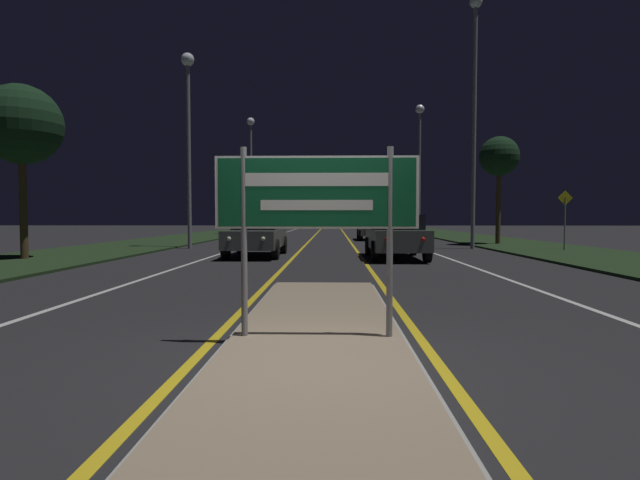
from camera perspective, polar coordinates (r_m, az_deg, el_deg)
The scene contains 21 objects.
ground_plane at distance 5.09m, azimuth -0.62°, elevation -13.72°, with size 160.00×160.00×0.00m, color #232326.
median_island at distance 5.71m, azimuth -0.38°, elevation -11.47°, with size 2.04×9.27×0.10m.
verge_left at distance 26.73m, azimuth -19.79°, elevation -0.51°, with size 5.00×100.00×0.08m.
verge_right at distance 26.60m, azimuth 21.95°, elevation -0.56°, with size 5.00×100.00×0.08m.
centre_line_yellow_left at distance 29.94m, azimuth -1.22°, elevation -0.10°, with size 0.12×70.00×0.01m.
centre_line_yellow_right at distance 29.93m, azimuth 3.41°, elevation -0.11°, with size 0.12×70.00×0.01m.
lane_line_white_left at distance 30.23m, azimuth -6.89°, elevation -0.09°, with size 0.12×70.00×0.01m.
lane_line_white_right at distance 30.18m, azimuth 9.09°, elevation -0.11°, with size 0.12×70.00×0.01m.
edge_line_white_left at distance 30.81m, azimuth -12.42°, elevation -0.09°, with size 0.10×70.00×0.01m.
edge_line_white_right at distance 30.73m, azimuth 14.65°, elevation -0.12°, with size 0.10×70.00×0.01m.
highway_sign at distance 5.53m, azimuth -0.39°, elevation 4.45°, with size 2.25×0.07×2.11m.
streetlight_left_near at distance 23.89m, azimuth -14.82°, elevation 13.60°, with size 0.59×0.59×8.79m.
streetlight_left_far at distance 40.77m, azimuth -7.91°, elevation 9.72°, with size 0.61×0.61×9.35m.
streetlight_right_near at distance 24.24m, azimuth 17.27°, elevation 16.41°, with size 0.56×0.56×11.24m.
streetlight_right_far at distance 36.54m, azimuth 11.32°, elevation 10.58°, with size 0.62×0.62×9.35m.
car_receding_0 at distance 17.43m, azimuth 8.65°, elevation 0.52°, with size 1.89×4.65×1.51m.
car_receding_1 at distance 31.37m, azimuth 6.06°, elevation 1.41°, with size 1.86×4.06×1.46m.
car_approaching_0 at distance 18.40m, azimuth -7.21°, elevation 0.64°, with size 1.91×4.55×1.52m.
warning_sign at distance 22.75m, azimuth 26.20°, elevation 2.64°, with size 0.60×0.06×2.43m.
roadside_palm_left at distance 19.08m, azimuth -30.99°, elevation 11.16°, with size 2.56×2.56×5.61m.
roadside_palm_right at distance 27.16m, azimuth 19.79°, elevation 8.86°, with size 1.99×1.99×5.44m.
Camera 1 is at (0.18, -4.88, 1.43)m, focal length 28.00 mm.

